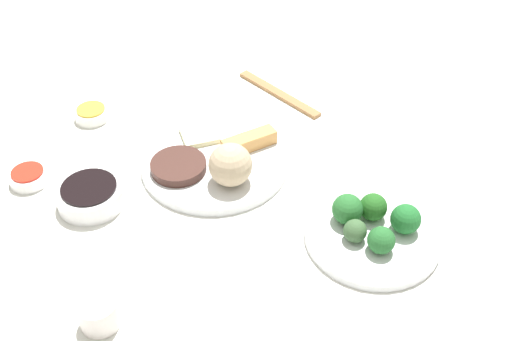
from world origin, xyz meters
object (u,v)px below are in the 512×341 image
(soy_sauce_bowl, at_px, (91,196))
(teacup, at_px, (99,313))
(sauce_ramekin_sweet_and_sour, at_px, (29,177))
(chopsticks_pair, at_px, (279,94))
(sauce_ramekin_hot_mustard, at_px, (92,114))
(broccoli_plate, at_px, (372,235))
(main_plate, at_px, (215,162))

(soy_sauce_bowl, bearing_deg, teacup, 87.76)
(soy_sauce_bowl, height_order, sauce_ramekin_sweet_and_sour, soy_sauce_bowl)
(chopsticks_pair, bearing_deg, sauce_ramekin_hot_mustard, -4.13)
(soy_sauce_bowl, distance_m, sauce_ramekin_hot_mustard, 0.25)
(soy_sauce_bowl, bearing_deg, sauce_ramekin_sweet_and_sour, -40.78)
(broccoli_plate, distance_m, sauce_ramekin_hot_mustard, 0.61)
(sauce_ramekin_sweet_and_sour, bearing_deg, broccoli_plate, 150.38)
(broccoli_plate, xyz_separation_m, sauce_ramekin_hot_mustard, (0.40, -0.46, 0.00))
(chopsticks_pair, bearing_deg, sauce_ramekin_sweet_and_sour, 14.70)
(broccoli_plate, xyz_separation_m, teacup, (0.43, 0.04, 0.02))
(broccoli_plate, distance_m, teacup, 0.43)
(sauce_ramekin_sweet_and_sour, bearing_deg, chopsticks_pair, -165.30)
(broccoli_plate, height_order, sauce_ramekin_hot_mustard, sauce_ramekin_hot_mustard)
(teacup, bearing_deg, chopsticks_pair, -131.57)
(teacup, bearing_deg, main_plate, -129.20)
(chopsticks_pair, bearing_deg, broccoli_plate, 92.11)
(main_plate, distance_m, broccoli_plate, 0.32)
(teacup, distance_m, chopsticks_pair, 0.63)
(main_plate, distance_m, sauce_ramekin_sweet_and_sour, 0.33)
(broccoli_plate, distance_m, soy_sauce_bowl, 0.47)
(broccoli_plate, xyz_separation_m, sauce_ramekin_sweet_and_sour, (0.52, -0.30, 0.00))
(sauce_ramekin_hot_mustard, xyz_separation_m, teacup, (0.03, 0.50, 0.01))
(soy_sauce_bowl, distance_m, chopsticks_pair, 0.46)
(broccoli_plate, bearing_deg, sauce_ramekin_sweet_and_sour, -29.62)
(chopsticks_pair, bearing_deg, soy_sauce_bowl, 28.42)
(main_plate, xyz_separation_m, sauce_ramekin_sweet_and_sour, (0.33, -0.05, 0.00))
(main_plate, distance_m, sauce_ramekin_hot_mustard, 0.29)
(broccoli_plate, relative_size, chopsticks_pair, 0.98)
(main_plate, xyz_separation_m, teacup, (0.23, 0.29, 0.01))
(main_plate, height_order, teacup, teacup)
(main_plate, bearing_deg, chopsticks_pair, -134.98)
(teacup, bearing_deg, broccoli_plate, -174.86)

